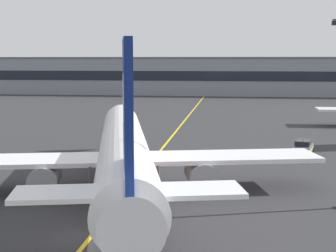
# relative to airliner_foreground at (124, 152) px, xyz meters

# --- Properties ---
(ground_plane) EXTENTS (400.00, 400.00, 0.00)m
(ground_plane) POSITION_rel_airliner_foreground_xyz_m (-0.01, -10.29, -3.37)
(ground_plane) COLOR #2D2D30
(taxiway_centreline) EXTENTS (1.75, 180.00, 0.01)m
(taxiway_centreline) POSITION_rel_airliner_foreground_xyz_m (-0.01, 19.71, -3.37)
(taxiway_centreline) COLOR yellow
(taxiway_centreline) RESTS_ON ground
(airliner_foreground) EXTENTS (32.23, 41.00, 11.65)m
(airliner_foreground) POSITION_rel_airliner_foreground_xyz_m (0.00, 0.00, 0.00)
(airliner_foreground) COLOR white
(airliner_foreground) RESTS_ON ground
(service_car_fourth) EXTENTS (2.85, 4.52, 1.79)m
(service_car_fourth) POSITION_rel_airliner_foreground_xyz_m (16.32, 19.06, -2.60)
(service_car_fourth) COLOR slate
(service_car_fourth) RESTS_ON ground
(terminal_building) EXTENTS (157.24, 12.40, 11.35)m
(terminal_building) POSITION_rel_airliner_foreground_xyz_m (2.96, 114.98, 2.31)
(terminal_building) COLOR gray
(terminal_building) RESTS_ON ground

